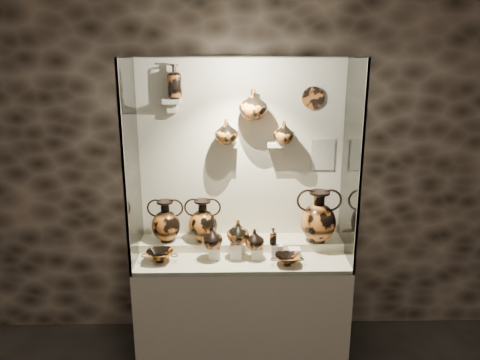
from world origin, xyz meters
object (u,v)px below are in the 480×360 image
amphora_right (318,216)px  jug_a (212,237)px  kylix_right (287,259)px  ovoid_vase_b (253,104)px  jug_c (255,239)px  lekythos_tall (174,79)px  jug_b (238,232)px  kylix_left (160,255)px  ovoid_vase_a (226,131)px  lekythos_small (273,236)px  amphora_mid (203,220)px  ovoid_vase_c (284,132)px  amphora_left (166,221)px

amphora_right → jug_a: (-0.87, -0.18, -0.10)m
kylix_right → ovoid_vase_b: ovoid_vase_b is taller
jug_c → lekythos_tall: 1.40m
jug_b → kylix_left: bearing=-150.3°
amphora_right → ovoid_vase_a: size_ratio=2.28×
ovoid_vase_a → ovoid_vase_b: (0.21, -0.02, 0.22)m
jug_a → lekythos_tall: lekythos_tall is taller
kylix_left → lekythos_small: bearing=27.0°
lekythos_small → amphora_mid: bearing=177.9°
jug_a → ovoid_vase_c: (0.58, 0.27, 0.78)m
ovoid_vase_b → amphora_mid: bearing=170.2°
kylix_right → ovoid_vase_c: bearing=94.6°
amphora_left → lekythos_tall: size_ratio=1.17×
kylix_right → lekythos_tall: 1.65m
jug_b → lekythos_small: size_ratio=1.20×
ovoid_vase_a → ovoid_vase_b: bearing=-15.6°
lekythos_small → ovoid_vase_c: 0.83m
amphora_mid → jug_c: bearing=-9.8°
amphora_right → lekythos_small: amphora_right is taller
lekythos_tall → ovoid_vase_b: bearing=20.0°
jug_c → lekythos_small: (0.15, 0.00, 0.03)m
amphora_right → lekythos_small: (-0.39, -0.18, -0.09)m
amphora_mid → ovoid_vase_a: (0.20, 0.05, 0.73)m
amphora_right → lekythos_tall: (-1.15, 0.12, 1.10)m
amphora_left → ovoid_vase_c: size_ratio=2.04×
jug_a → kylix_right: (0.59, -0.11, -0.14)m
ovoid_vase_b → ovoid_vase_c: size_ratio=1.34×
jug_c → ovoid_vase_c: bearing=59.0°
jug_a → lekythos_tall: size_ratio=0.59×
lekythos_tall → ovoid_vase_b: (0.61, -0.05, -0.18)m
amphora_mid → lekythos_small: (0.57, -0.21, -0.05)m
jug_c → kylix_right: jug_c is taller
kylix_left → ovoid_vase_c: (0.99, 0.31, 0.92)m
jug_a → lekythos_small: bearing=20.9°
jug_c → amphora_left: bearing=174.4°
kylix_left → ovoid_vase_c: 1.39m
ovoid_vase_b → ovoid_vase_c: ovoid_vase_b is taller
kylix_left → kylix_right: bearing=20.3°
kylix_right → lekythos_tall: bearing=158.2°
amphora_left → ovoid_vase_a: ovoid_vase_a is taller
amphora_right → lekythos_tall: lekythos_tall is taller
jug_b → kylix_left: jug_b is taller
amphora_left → amphora_right: amphora_right is taller
jug_b → ovoid_vase_b: bearing=85.1°
kylix_left → ovoid_vase_c: ovoid_vase_c is taller
kylix_left → kylix_right: (1.00, -0.07, -0.01)m
kylix_left → lekythos_tall: 1.38m
jug_b → kylix_right: jug_b is taller
amphora_right → jug_a: 0.90m
amphora_mid → jug_b: size_ratio=1.92×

